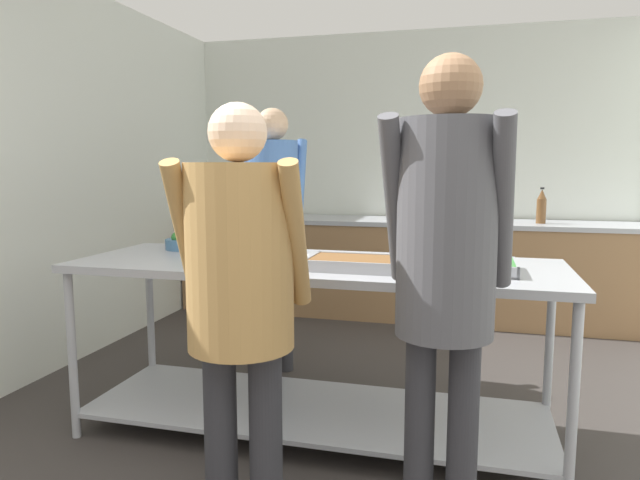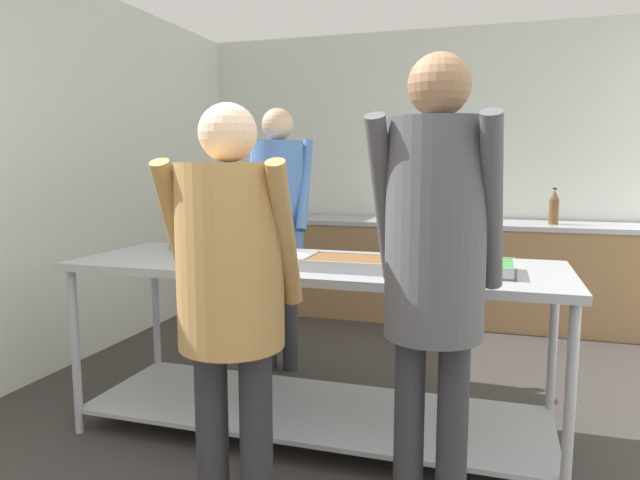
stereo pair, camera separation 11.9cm
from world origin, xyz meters
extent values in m
cube|color=silver|center=(0.00, 4.38, 1.32)|extent=(4.30, 0.06, 2.65)
cube|color=silver|center=(-2.12, 2.19, 1.32)|extent=(0.06, 4.50, 2.65)
cube|color=olive|center=(0.00, 4.01, 0.43)|extent=(4.14, 0.62, 0.86)
cube|color=#9EA0A8|center=(0.00, 4.01, 0.88)|extent=(4.14, 0.65, 0.04)
cube|color=black|center=(0.57, 4.01, 0.89)|extent=(0.53, 0.46, 0.02)
cube|color=#9EA0A8|center=(-0.14, 1.54, 0.89)|extent=(2.46, 0.83, 0.04)
cube|color=#9EA0A8|center=(-0.14, 1.54, 0.12)|extent=(2.38, 0.75, 0.02)
cylinder|color=#9EA0A8|center=(-1.32, 1.17, 0.43)|extent=(0.04, 0.04, 0.87)
cylinder|color=#9EA0A8|center=(1.04, 1.17, 0.43)|extent=(0.04, 0.04, 0.87)
cylinder|color=#9EA0A8|center=(-1.32, 1.90, 0.43)|extent=(0.04, 0.04, 0.87)
cylinder|color=#9EA0A8|center=(1.04, 1.90, 0.43)|extent=(0.04, 0.04, 0.87)
cylinder|color=#3D668C|center=(-1.00, 1.77, 0.94)|extent=(0.22, 0.22, 0.06)
sphere|color=#2D702D|center=(-0.97, 1.78, 0.98)|extent=(0.06, 0.06, 0.06)
sphere|color=#2D702D|center=(-1.00, 1.80, 0.98)|extent=(0.06, 0.06, 0.06)
sphere|color=#2D702D|center=(-1.03, 1.74, 0.98)|extent=(0.06, 0.06, 0.06)
cylinder|color=#9EA0A8|center=(-0.63, 1.78, 0.95)|extent=(0.30, 0.30, 0.08)
cylinder|color=#B7472D|center=(-0.63, 1.78, 0.98)|extent=(0.26, 0.26, 0.01)
cylinder|color=black|center=(-0.42, 1.78, 0.98)|extent=(0.14, 0.02, 0.02)
cylinder|color=white|center=(-0.27, 1.49, 0.91)|extent=(0.22, 0.22, 0.01)
cylinder|color=white|center=(-0.27, 1.49, 0.93)|extent=(0.22, 0.22, 0.01)
cylinder|color=white|center=(-0.27, 1.49, 0.94)|extent=(0.22, 0.22, 0.01)
cube|color=#9EA0A8|center=(0.10, 1.40, 0.91)|extent=(0.44, 0.29, 0.01)
cube|color=brown|center=(0.10, 1.40, 0.94)|extent=(0.42, 0.27, 0.04)
cube|color=#9EA0A8|center=(0.10, 1.26, 0.94)|extent=(0.44, 0.01, 0.05)
cube|color=#9EA0A8|center=(0.10, 1.54, 0.94)|extent=(0.44, 0.01, 0.05)
cube|color=#9EA0A8|center=(-0.12, 1.40, 0.94)|extent=(0.01, 0.29, 0.05)
cube|color=#9EA0A8|center=(0.31, 1.40, 0.94)|extent=(0.01, 0.29, 0.05)
cube|color=#9EA0A8|center=(0.59, 1.47, 0.91)|extent=(0.47, 0.32, 0.01)
cube|color=#387A38|center=(0.59, 1.47, 0.94)|extent=(0.45, 0.29, 0.04)
cube|color=#9EA0A8|center=(0.59, 1.32, 0.94)|extent=(0.47, 0.01, 0.05)
cube|color=#9EA0A8|center=(0.59, 1.62, 0.94)|extent=(0.47, 0.01, 0.05)
cube|color=#9EA0A8|center=(0.36, 1.47, 0.94)|extent=(0.01, 0.32, 0.05)
cube|color=#9EA0A8|center=(0.82, 1.47, 0.94)|extent=(0.01, 0.32, 0.05)
cylinder|color=#2D2D33|center=(-0.27, 0.67, 0.36)|extent=(0.12, 0.12, 0.73)
cylinder|color=#2D2D33|center=(-0.10, 0.69, 0.36)|extent=(0.12, 0.12, 0.73)
cylinder|color=tan|center=(-0.39, 0.66, 1.15)|extent=(0.10, 0.31, 0.55)
cylinder|color=tan|center=(0.02, 0.71, 1.15)|extent=(0.10, 0.31, 0.55)
cylinder|color=tan|center=(-0.19, 0.68, 1.07)|extent=(0.39, 0.39, 0.67)
sphere|color=beige|center=(-0.19, 0.68, 1.51)|extent=(0.21, 0.21, 0.21)
cylinder|color=#2D2D33|center=(0.46, 0.78, 0.40)|extent=(0.11, 0.11, 0.81)
cylinder|color=#2D2D33|center=(0.61, 0.77, 0.40)|extent=(0.11, 0.11, 0.81)
cylinder|color=#4C4C51|center=(0.36, 0.79, 1.27)|extent=(0.10, 0.34, 0.60)
cylinder|color=#4C4C51|center=(0.72, 0.76, 1.27)|extent=(0.10, 0.34, 0.60)
cylinder|color=#4C4C51|center=(0.54, 0.77, 1.18)|extent=(0.34, 0.34, 0.74)
sphere|color=#8C6647|center=(0.54, 0.77, 1.65)|extent=(0.21, 0.21, 0.21)
cylinder|color=#2D2D33|center=(-0.58, 2.38, 0.40)|extent=(0.11, 0.11, 0.81)
cylinder|color=#2D2D33|center=(-0.73, 2.35, 0.40)|extent=(0.11, 0.11, 0.81)
cylinder|color=#4770B2|center=(-0.48, 2.39, 1.27)|extent=(0.12, 0.34, 0.60)
cylinder|color=#4770B2|center=(-0.83, 2.34, 1.27)|extent=(0.12, 0.34, 0.60)
cylinder|color=#4770B2|center=(-0.65, 2.37, 1.18)|extent=(0.33, 0.33, 0.75)
sphere|color=tan|center=(-0.65, 2.37, 1.66)|extent=(0.21, 0.21, 0.21)
cylinder|color=brown|center=(1.20, 3.96, 1.01)|extent=(0.08, 0.08, 0.21)
cone|color=brown|center=(1.20, 3.96, 1.15)|extent=(0.07, 0.07, 0.08)
cylinder|color=black|center=(1.20, 3.96, 1.20)|extent=(0.03, 0.03, 0.02)
camera|label=1|loc=(0.61, -1.21, 1.39)|focal=32.00mm
camera|label=2|loc=(0.73, -1.17, 1.39)|focal=32.00mm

